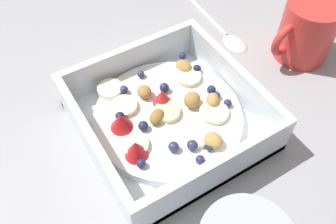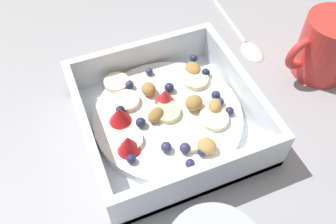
# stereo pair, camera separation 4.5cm
# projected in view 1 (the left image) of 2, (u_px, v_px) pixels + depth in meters

# --- Properties ---
(ground_plane) EXTENTS (2.40, 2.40, 0.00)m
(ground_plane) POSITION_uv_depth(u_px,v_px,m) (156.00, 123.00, 0.48)
(ground_plane) COLOR #9E9EA3
(fruit_bowl) EXTENTS (0.21, 0.21, 0.06)m
(fruit_bowl) POSITION_uv_depth(u_px,v_px,m) (168.00, 117.00, 0.46)
(fruit_bowl) COLOR white
(fruit_bowl) RESTS_ON ground
(spoon) EXTENTS (0.03, 0.17, 0.01)m
(spoon) POSITION_uv_depth(u_px,v_px,m) (226.00, 32.00, 0.58)
(spoon) COLOR silver
(spoon) RESTS_ON ground
(coffee_mug) EXTENTS (0.11, 0.08, 0.09)m
(coffee_mug) POSITION_uv_depth(u_px,v_px,m) (306.00, 31.00, 0.52)
(coffee_mug) COLOR red
(coffee_mug) RESTS_ON ground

